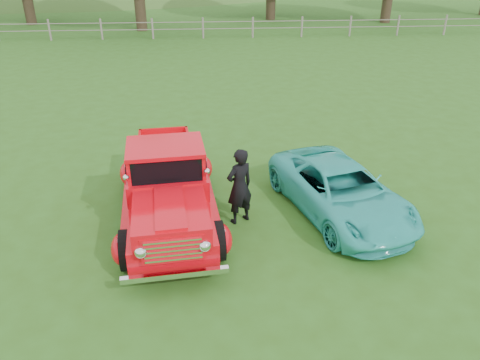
{
  "coord_description": "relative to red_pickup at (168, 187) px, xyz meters",
  "views": [
    {
      "loc": [
        0.13,
        -7.14,
        5.42
      ],
      "look_at": [
        0.73,
        1.2,
        1.07
      ],
      "focal_mm": 35.0,
      "sensor_mm": 36.0,
      "label": 1
    }
  ],
  "objects": [
    {
      "name": "man",
      "position": [
        1.48,
        -0.15,
        0.04
      ],
      "size": [
        0.73,
        0.65,
        1.68
      ],
      "primitive_type": "imported",
      "rotation": [
        0.0,
        0.0,
        3.67
      ],
      "color": "black",
      "rests_on": "ground"
    },
    {
      "name": "ground",
      "position": [
        0.75,
        -1.52,
        -0.8
      ],
      "size": [
        140.0,
        140.0,
        0.0
      ],
      "primitive_type": "plane",
      "color": "#2A5316",
      "rests_on": "ground"
    },
    {
      "name": "teal_sedan",
      "position": [
        3.69,
        0.02,
        -0.24
      ],
      "size": [
        2.94,
        4.39,
        1.12
      ],
      "primitive_type": "imported",
      "rotation": [
        0.0,
        0.0,
        0.29
      ],
      "color": "#2FBCB0",
      "rests_on": "ground"
    },
    {
      "name": "red_pickup",
      "position": [
        0.0,
        0.0,
        0.0
      ],
      "size": [
        2.6,
        5.13,
        1.78
      ],
      "rotation": [
        0.0,
        0.0,
        0.1
      ],
      "color": "black",
      "rests_on": "ground"
    },
    {
      "name": "distant_hills",
      "position": [
        -3.33,
        57.95,
        -5.34
      ],
      "size": [
        116.0,
        60.0,
        18.0
      ],
      "color": "#356324",
      "rests_on": "ground"
    },
    {
      "name": "fence_line",
      "position": [
        0.75,
        20.48,
        -0.19
      ],
      "size": [
        48.0,
        0.12,
        1.2
      ],
      "color": "gray",
      "rests_on": "ground"
    }
  ]
}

